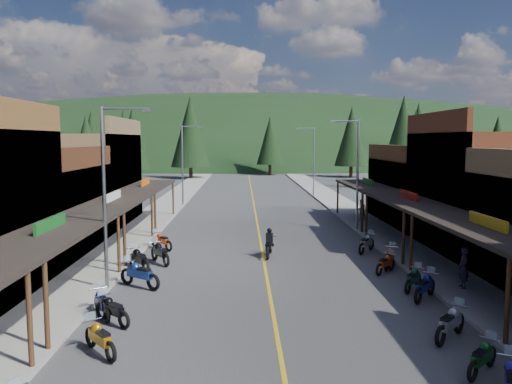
{
  "coord_description": "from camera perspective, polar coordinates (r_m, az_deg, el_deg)",
  "views": [
    {
      "loc": [
        -1.15,
        -27.44,
        6.6
      ],
      "look_at": [
        -0.22,
        6.78,
        3.0
      ],
      "focal_mm": 35.0,
      "sensor_mm": 36.0,
      "label": 1
    }
  ],
  "objects": [
    {
      "name": "pine_6",
      "position": [
        102.88,
        25.85,
        5.34
      ],
      "size": [
        5.04,
        5.04,
        11.0
      ],
      "color": "black",
      "rests_on": "ground"
    },
    {
      "name": "centerline",
      "position": [
        47.91,
        -0.16,
        -1.91
      ],
      "size": [
        0.15,
        90.0,
        0.01
      ],
      "primitive_type": "cube",
      "color": "gold",
      "rests_on": "ground"
    },
    {
      "name": "shop_east_3",
      "position": [
        41.7,
        19.4,
        0.07
      ],
      "size": [
        10.9,
        10.2,
        6.2
      ],
      "color": "#4C2D16",
      "rests_on": "ground"
    },
    {
      "name": "bike_west_5",
      "position": [
        23.13,
        -13.16,
        -9.01
      ],
      "size": [
        2.37,
        2.0,
        1.34
      ],
      "primitive_type": null,
      "rotation": [
        0.0,
        0.0,
        0.95
      ],
      "color": "navy",
      "rests_on": "ground"
    },
    {
      "name": "shop_west_2",
      "position": [
        32.01,
        -24.74,
        -1.85
      ],
      "size": [
        10.9,
        9.0,
        6.2
      ],
      "color": "#3F2111",
      "rests_on": "ground"
    },
    {
      "name": "shop_east_2",
      "position": [
        32.88,
        25.47,
        0.04
      ],
      "size": [
        10.9,
        9.0,
        8.2
      ],
      "color": "#562B19",
      "rests_on": "ground"
    },
    {
      "name": "bike_east_4",
      "position": [
        22.07,
        18.75,
        -10.06
      ],
      "size": [
        1.91,
        2.1,
        1.22
      ],
      "primitive_type": null,
      "rotation": [
        0.0,
        0.0,
        -0.69
      ],
      "color": "navy",
      "rests_on": "ground"
    },
    {
      "name": "bike_east_7",
      "position": [
        26.86,
        15.01,
        -7.11
      ],
      "size": [
        1.59,
        2.19,
        1.2
      ],
      "primitive_type": null,
      "rotation": [
        0.0,
        0.0,
        -0.48
      ],
      "color": "#B0430C",
      "rests_on": "ground"
    },
    {
      "name": "pine_10",
      "position": [
        79.25,
        -13.9,
        5.96
      ],
      "size": [
        5.38,
        5.38,
        11.6
      ],
      "color": "black",
      "rests_on": "ground"
    },
    {
      "name": "pine_7",
      "position": [
        107.94,
        -18.26,
        6.04
      ],
      "size": [
        5.88,
        5.88,
        12.5
      ],
      "color": "black",
      "rests_on": "ground"
    },
    {
      "name": "ground",
      "position": [
        28.24,
        0.83,
        -7.51
      ],
      "size": [
        220.0,
        220.0,
        0.0
      ],
      "primitive_type": "plane",
      "color": "#38383A",
      "rests_on": "ground"
    },
    {
      "name": "shop_west_3",
      "position": [
        40.86,
        -19.56,
        1.33
      ],
      "size": [
        10.9,
        10.2,
        8.2
      ],
      "color": "brown",
      "rests_on": "ground"
    },
    {
      "name": "sidewalk_east",
      "position": [
        48.89,
        10.09,
        -1.76
      ],
      "size": [
        3.4,
        94.0,
        0.15
      ],
      "primitive_type": "cube",
      "color": "gray",
      "rests_on": "ground"
    },
    {
      "name": "bike_east_2",
      "position": [
        16.09,
        24.46,
        -16.7
      ],
      "size": [
        1.78,
        1.73,
        1.06
      ],
      "primitive_type": null,
      "rotation": [
        0.0,
        0.0,
        -0.81
      ],
      "color": "#0E4717",
      "rests_on": "ground"
    },
    {
      "name": "pine_8",
      "position": [
        70.59,
        -18.81,
        5.18
      ],
      "size": [
        4.48,
        4.48,
        10.0
      ],
      "color": "black",
      "rests_on": "ground"
    },
    {
      "name": "bike_west_4",
      "position": [
        19.84,
        -17.21,
        -11.93
      ],
      "size": [
        1.57,
        2.1,
        1.16
      ],
      "primitive_type": null,
      "rotation": [
        0.0,
        0.0,
        0.5
      ],
      "color": "navy",
      "rests_on": "ground"
    },
    {
      "name": "bike_west_8",
      "position": [
        30.64,
        -10.73,
        -5.43
      ],
      "size": [
        1.88,
        1.95,
        1.16
      ],
      "primitive_type": null,
      "rotation": [
        0.0,
        0.0,
        0.74
      ],
      "color": "#C23B0D",
      "rests_on": "ground"
    },
    {
      "name": "bike_east_3",
      "position": [
        18.17,
        21.32,
        -13.64
      ],
      "size": [
        2.02,
        2.04,
        1.23
      ],
      "primitive_type": null,
      "rotation": [
        0.0,
        0.0,
        -0.78
      ],
      "color": "gray",
      "rests_on": "ground"
    },
    {
      "name": "pine_2",
      "position": [
        85.91,
        -7.51,
        6.88
      ],
      "size": [
        6.72,
        6.72,
        14.0
      ],
      "color": "black",
      "rests_on": "ground"
    },
    {
      "name": "pedestrian_east_b",
      "position": [
        41.19,
        11.93,
        -1.96
      ],
      "size": [
        0.89,
        0.63,
        1.67
      ],
      "primitive_type": "imported",
      "rotation": [
        0.0,
        0.0,
        3.36
      ],
      "color": "brown",
      "rests_on": "sidewalk_east"
    },
    {
      "name": "bike_east_5",
      "position": [
        23.24,
        17.53,
        -9.36
      ],
      "size": [
        1.68,
        1.93,
        1.1
      ],
      "primitive_type": null,
      "rotation": [
        0.0,
        0.0,
        -0.64
      ],
      "color": "#0D4121",
      "rests_on": "ground"
    },
    {
      "name": "pine_3",
      "position": [
        93.58,
        1.62,
        5.93
      ],
      "size": [
        5.04,
        5.04,
        11.0
      ],
      "color": "black",
      "rests_on": "ground"
    },
    {
      "name": "pedestrian_east_a",
      "position": [
        23.74,
        22.62,
        -7.97
      ],
      "size": [
        0.47,
        0.68,
        1.81
      ],
      "primitive_type": "imported",
      "rotation": [
        0.0,
        0.0,
        -1.62
      ],
      "color": "#221D2C",
      "rests_on": "sidewalk_east"
    },
    {
      "name": "rider_on_bike",
      "position": [
        28.34,
        1.52,
        -6.05
      ],
      "size": [
        1.07,
        2.31,
        1.7
      ],
      "rotation": [
        0.0,
        0.0,
        -0.15
      ],
      "color": "black",
      "rests_on": "ground"
    },
    {
      "name": "pine_11",
      "position": [
        68.77,
        16.46,
        6.25
      ],
      "size": [
        5.82,
        5.82,
        12.4
      ],
      "color": "black",
      "rests_on": "ground"
    },
    {
      "name": "bike_west_2",
      "position": [
        16.62,
        -17.4,
        -15.52
      ],
      "size": [
        1.81,
        1.99,
        1.16
      ],
      "primitive_type": null,
      "rotation": [
        0.0,
        0.0,
        0.69
      ],
      "color": "#AA6D0C",
      "rests_on": "ground"
    },
    {
      "name": "streetlight_3",
      "position": [
        58.04,
        6.49,
        3.85
      ],
      "size": [
        2.16,
        0.18,
        8.0
      ],
      "color": "gray",
      "rests_on": "ground"
    },
    {
      "name": "streetlight_0",
      "position": [
        22.31,
        -16.62,
        0.25
      ],
      "size": [
        2.16,
        0.18,
        8.0
      ],
      "color": "gray",
      "rests_on": "ground"
    },
    {
      "name": "ridge_hill",
      "position": [
        162.57,
        -1.14,
        3.67
      ],
      "size": [
        310.0,
        140.0,
        60.0
      ],
      "primitive_type": "ellipsoid",
      "color": "black",
      "rests_on": "ground"
    },
    {
      "name": "streetlight_2",
      "position": [
        36.41,
        11.32,
        2.52
      ],
      "size": [
        2.16,
        0.18,
        8.0
      ],
      "color": "gray",
      "rests_on": "ground"
    },
    {
      "name": "bike_east_1",
      "position": [
        14.83,
        27.17,
        -18.56
      ],
      "size": [
        1.56,
        2.17,
        1.19
      ],
      "primitive_type": null,
      "rotation": [
        0.0,
        0.0,
        -0.47
      ],
      "color": "navy",
      "rests_on": "ground"
    },
    {
      "name": "pine_4",
      "position": [
        89.51,
        10.87,
        6.3
      ],
      "size": [
        5.88,
        5.88,
        12.5
      ],
      "color": "black",
      "rests_on": "ground"
    },
    {
      "name": "bike_west_7",
      "position": [
        27.24,
        -10.91,
        -6.73
      ],
      "size": [
        1.83,
        2.32,
        1.29
      ],
      "primitive_type": null,
      "rotation": [
        0.0,
        0.0,
        0.55
      ],
      "color": "black",
      "rests_on": "ground"
    },
    {
      "name": "sidewalk_west",
      "position": [
        48.48,
        -10.5,
        -1.83
      ],
      "size": [
        3.4,
        94.0,
        0.15
      ],
      "primitive_type": "cube",
      "color": "gray",
      "rests_on": "ground"
    },
    {
      "name": "pine_0",
      "position": [
        97.51,
        -25.14,
        5.37
      ],
      "size": [
        5.04,
        5.04,
        11.0
      ],
      "color": "black",
      "rests_on": "ground"
    },
    {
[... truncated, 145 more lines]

